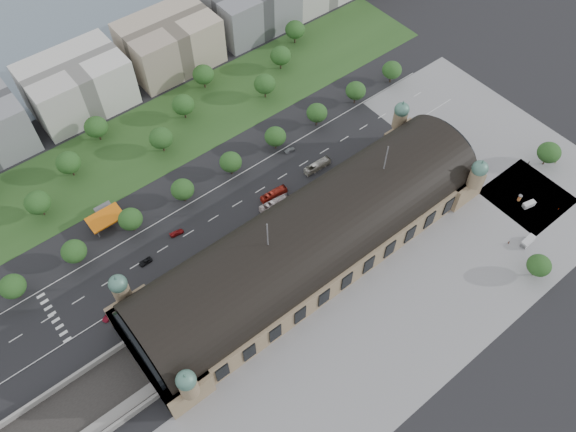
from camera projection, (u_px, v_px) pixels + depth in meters
ground at (311, 254)px, 218.78m from camera, size 900.00×900.00×0.00m
station at (311, 239)px, 210.51m from camera, size 150.00×48.40×44.30m
plaza_south at (410, 320)px, 202.10m from camera, size 190.00×48.00×0.12m
plaza_east at (482, 135)px, 256.97m from camera, size 56.00×100.00×0.12m
road_slab at (213, 218)px, 228.98m from camera, size 260.00×26.00×0.10m
grass_belt at (155, 137)px, 256.33m from camera, size 300.00×45.00×0.10m
petrol_station at (105, 214)px, 226.69m from camera, size 14.00×13.00×5.05m
office_3 at (77, 85)px, 259.66m from camera, size 45.00×32.00×24.00m
office_4 at (170, 43)px, 278.20m from camera, size 45.00×32.00×24.00m
office_5 at (251, 6)px, 296.73m from camera, size 45.00×32.00×24.00m
tree_row_1 at (12, 286)px, 201.78m from camera, size 9.60×9.60×11.52m
tree_row_2 at (74, 251)px, 210.68m from camera, size 9.60×9.60×11.52m
tree_row_3 at (130, 219)px, 219.58m from camera, size 9.60×9.60×11.52m
tree_row_4 at (182, 189)px, 228.48m from camera, size 9.60×9.60×11.52m
tree_row_5 at (231, 162)px, 237.38m from camera, size 9.60×9.60×11.52m
tree_row_6 at (275, 137)px, 246.28m from camera, size 9.60×9.60×11.52m
tree_row_7 at (317, 113)px, 255.17m from camera, size 9.60×9.60×11.52m
tree_row_8 at (356, 91)px, 264.07m from camera, size 9.60×9.60×11.52m
tree_row_9 at (392, 70)px, 272.97m from camera, size 9.60×9.60×11.52m
tree_belt_3 at (38, 202)px, 223.72m from camera, size 10.40×10.40×12.48m
tree_belt_4 at (68, 163)px, 236.33m from camera, size 10.40×10.40×12.48m
tree_belt_5 at (96, 127)px, 248.93m from camera, size 10.40×10.40×12.48m
tree_belt_6 at (161, 138)px, 244.85m from camera, size 10.40×10.40×12.48m
tree_belt_7 at (183, 105)px, 257.46m from camera, size 10.40×10.40×12.48m
tree_belt_8 at (203, 74)px, 270.07m from camera, size 10.40×10.40×12.48m
tree_belt_9 at (265, 84)px, 265.99m from camera, size 10.40×10.40×12.48m
tree_belt_10 at (281, 56)px, 278.59m from camera, size 10.40×10.40×12.48m
tree_belt_11 at (295, 30)px, 291.20m from camera, size 10.40×10.40×12.48m
tree_plaza_ne at (549, 152)px, 240.61m from camera, size 10.00×10.00×11.69m
tree_plaza_s at (539, 265)px, 207.74m from camera, size 9.00×9.00×10.64m
traffic_car_2 at (145, 262)px, 215.81m from camera, size 5.29×2.50×1.46m
traffic_car_3 at (177, 233)px, 223.72m from camera, size 5.95×3.04×1.65m
traffic_car_5 at (290, 150)px, 250.46m from camera, size 5.00×2.25×1.59m
traffic_car_6 at (403, 110)px, 265.89m from camera, size 5.94×3.06×1.60m
parked_car_0 at (133, 300)px, 205.96m from camera, size 4.99×3.63×1.57m
parked_car_1 at (108, 316)px, 202.16m from camera, size 5.50×4.54×1.40m
parked_car_2 at (193, 263)px, 215.60m from camera, size 4.79×3.76×1.30m
parked_car_3 at (145, 304)px, 205.05m from camera, size 5.06×3.49×1.60m
parked_car_4 at (149, 290)px, 208.47m from camera, size 4.95×4.10×1.59m
parked_car_5 at (209, 252)px, 218.47m from camera, size 5.34×3.84×1.35m
parked_car_6 at (190, 267)px, 214.63m from camera, size 4.80×3.75×1.30m
bus_west at (274, 194)px, 234.33m from camera, size 12.33×3.52×3.39m
bus_mid at (275, 204)px, 231.02m from camera, size 13.83×4.52×3.78m
bus_east at (317, 166)px, 243.55m from camera, size 13.17×3.39×3.65m
van_east at (528, 205)px, 231.77m from camera, size 5.71×3.33×2.32m
van_south at (527, 242)px, 220.52m from camera, size 6.62×2.88×2.82m
advertising_column at (520, 198)px, 233.28m from camera, size 1.64×1.64×3.10m
pedestrian_1 at (509, 243)px, 220.90m from camera, size 0.55×0.72×1.78m
pedestrian_2 at (529, 163)px, 245.70m from camera, size 0.82×1.07×1.94m
pedestrian_3 at (558, 209)px, 230.83m from camera, size 1.02×0.58×1.65m
pedestrian_5 at (556, 162)px, 246.16m from camera, size 0.63×0.94×1.79m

